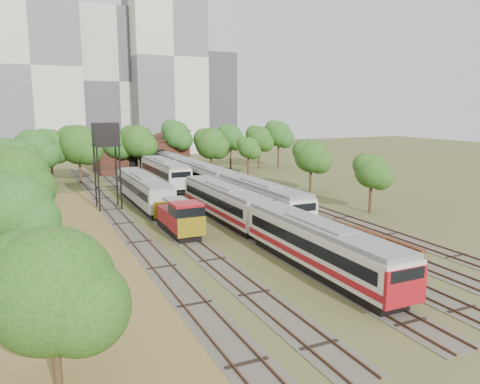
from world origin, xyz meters
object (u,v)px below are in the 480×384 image
railcar_green_set (204,177)px  shunter_locomotive (181,218)px  railcar_red_set (263,220)px  water_tower (106,137)px

railcar_green_set → shunter_locomotive: railcar_green_set is taller
railcar_red_set → railcar_green_set: railcar_green_set is taller
railcar_green_set → shunter_locomotive: (-10.00, -20.76, -0.37)m
railcar_green_set → shunter_locomotive: 23.05m
railcar_green_set → water_tower: water_tower is taller
shunter_locomotive → water_tower: size_ratio=0.81×
railcar_green_set → shunter_locomotive: size_ratio=6.43×
railcar_red_set → water_tower: 22.99m
railcar_red_set → railcar_green_set: (4.00, 25.55, 0.08)m
railcar_red_set → shunter_locomotive: 7.69m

